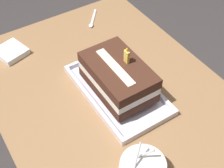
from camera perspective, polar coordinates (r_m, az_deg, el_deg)
The scene contains 5 objects.
dining_table at distance 1.18m, azimuth -0.94°, elevation -4.91°, with size 0.96×0.74×0.76m.
foil_tray at distance 1.07m, azimuth 1.04°, elevation -1.18°, with size 0.37×0.21×0.02m.
birthday_cake at distance 1.02m, azimuth 1.09°, elevation 1.34°, with size 0.25×0.16×0.16m.
serving_spoon_near_tray at distance 1.36m, azimuth -3.64°, elevation 11.13°, with size 0.11×0.10×0.01m.
napkin_pile at distance 1.26m, azimuth -17.79°, elevation 5.60°, with size 0.13×0.12×0.02m.
Camera 1 is at (0.62, -0.38, 1.56)m, focal length 50.50 mm.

